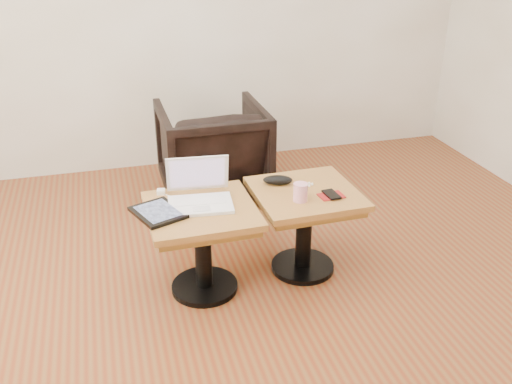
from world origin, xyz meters
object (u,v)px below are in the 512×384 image
object	(u,v)px
armchair	(213,151)
side_table_left	(202,229)
laptop	(199,194)
side_table_right	(305,211)
striped_cup	(300,192)

from	to	relation	value
armchair	side_table_left	bearing A→B (deg)	75.46
side_table_left	laptop	size ratio (longest dim) A/B	1.58
side_table_left	armchair	world-z (taller)	armchair
side_table_right	striped_cup	bearing A→B (deg)	-124.69
side_table_left	striped_cup	world-z (taller)	striped_cup
laptop	armchair	distance (m)	1.13
side_table_left	side_table_right	bearing A→B (deg)	3.44
laptop	armchair	bearing A→B (deg)	81.32
side_table_left	armchair	xyz separation A→B (m)	(0.29, 1.14, -0.04)
side_table_right	laptop	world-z (taller)	laptop
side_table_left	armchair	size ratio (longest dim) A/B	0.76
side_table_left	side_table_right	world-z (taller)	same
side_table_left	armchair	bearing A→B (deg)	74.83
laptop	armchair	size ratio (longest dim) A/B	0.48
side_table_right	armchair	bearing A→B (deg)	102.95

